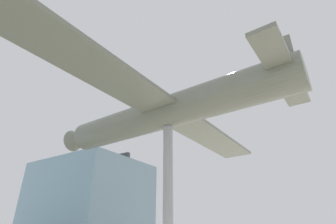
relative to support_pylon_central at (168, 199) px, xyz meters
The scene contains 3 objects.
glass_pavilion_right 17.17m from the support_pylon_central, 60.69° to the left, with size 8.72×10.44×9.52m.
support_pylon_central is the anchor object (origin of this frame).
suspended_airplane 4.40m from the support_pylon_central, 88.02° to the left, with size 19.56×14.98×2.76m.
Camera 1 is at (-10.37, -6.76, 1.99)m, focal length 28.00 mm.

